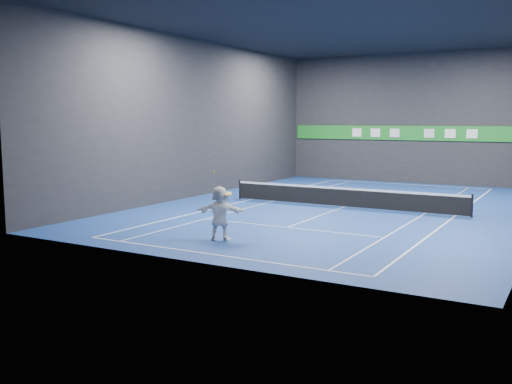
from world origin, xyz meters
The scene contains 19 objects.
ground centered at (0.00, 0.00, 0.00)m, with size 26.00×26.00×0.00m, color navy.
ceiling centered at (0.00, 0.00, 9.00)m, with size 26.00×26.00×0.00m, color black.
wall_back centered at (0.00, 13.00, 4.50)m, with size 18.00×0.10×9.00m, color #252528.
wall_front centered at (0.00, -13.00, 4.50)m, with size 18.00×0.10×9.00m, color #252528.
wall_left centered at (-9.00, 0.00, 4.50)m, with size 0.10×26.00×9.00m, color #252528.
baseline_near centered at (0.00, -11.89, 0.00)m, with size 10.98×0.08×0.01m, color white.
baseline_far centered at (0.00, 11.89, 0.00)m, with size 10.98×0.08×0.01m, color white.
sideline_doubles_left centered at (-5.49, 0.00, 0.00)m, with size 0.08×23.78×0.01m, color white.
sideline_doubles_right centered at (5.49, 0.00, 0.00)m, with size 0.08×23.78×0.01m, color white.
sideline_singles_left centered at (-4.11, 0.00, 0.00)m, with size 0.06×23.78×0.01m, color white.
sideline_singles_right centered at (4.11, 0.00, 0.00)m, with size 0.06×23.78×0.01m, color white.
service_line_near centered at (0.00, -6.40, 0.00)m, with size 8.23×0.06×0.01m, color white.
service_line_far centered at (0.00, 6.40, 0.00)m, with size 8.23×0.06×0.01m, color white.
center_service_line centered at (0.00, 0.00, 0.00)m, with size 0.06×12.80×0.01m, color white.
player centered at (-1.04, -9.87, 1.01)m, with size 1.87×0.59×2.01m, color white.
tennis_ball centered at (-1.32, -9.85, 2.53)m, with size 0.07×0.07×0.07m, color yellow.
tennis_net centered at (0.00, 0.00, 0.54)m, with size 12.50×0.10×1.07m.
sponsor_banner centered at (0.00, 12.93, 3.50)m, with size 17.64×0.11×1.00m.
tennis_racket centered at (-0.76, -9.82, 1.70)m, with size 0.44×0.38×0.48m.
Camera 1 is at (10.39, -27.18, 4.42)m, focal length 40.00 mm.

